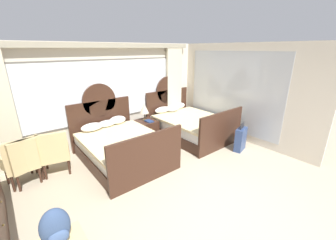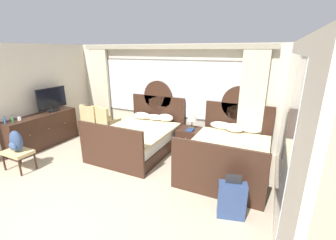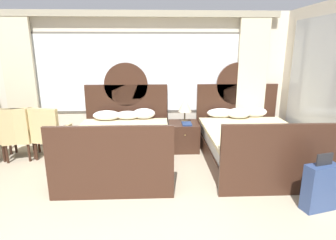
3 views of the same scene
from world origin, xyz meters
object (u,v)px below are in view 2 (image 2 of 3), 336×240
(armchair_by_window_centre, at_px, (92,119))
(suitcase_on_floor, at_px, (232,200))
(book_on_nightstand, at_px, (190,130))
(bottle_spirit_blue, at_px, (5,121))
(bed_near_mirror, at_px, (228,154))
(luggage_bench, at_px, (18,153))
(dresser_minibar, at_px, (43,130))
(bottle_soda_green, at_px, (13,120))
(nightstand_between_beds, at_px, (189,138))
(tv_flatscreen, at_px, (52,99))
(cup_on_dresser, at_px, (19,119))
(armchair_by_window_right, at_px, (93,119))
(armchair_by_window_left, at_px, (107,122))
(table_lamp_on_nightstand, at_px, (192,115))
(bed_near_window, at_px, (140,137))
(backpack_on_bench, at_px, (16,142))

(armchair_by_window_centre, height_order, suitcase_on_floor, armchair_by_window_centre)
(book_on_nightstand, distance_m, bottle_spirit_blue, 4.43)
(bed_near_mirror, height_order, luggage_bench, bed_near_mirror)
(bed_near_mirror, height_order, dresser_minibar, bed_near_mirror)
(book_on_nightstand, relative_size, bottle_soda_green, 1.44)
(nightstand_between_beds, xyz_separation_m, tv_flatscreen, (-3.65, -1.15, 0.96))
(dresser_minibar, height_order, cup_on_dresser, cup_on_dresser)
(dresser_minibar, distance_m, armchair_by_window_right, 1.38)
(bed_near_mirror, distance_m, dresser_minibar, 4.91)
(dresser_minibar, relative_size, armchair_by_window_right, 1.95)
(luggage_bench, bearing_deg, bottle_spirit_blue, 159.92)
(armchair_by_window_right, bearing_deg, cup_on_dresser, -109.44)
(bed_near_mirror, height_order, armchair_by_window_right, bed_near_mirror)
(book_on_nightstand, xyz_separation_m, bottle_spirit_blue, (-3.77, -2.29, 0.40))
(bottle_spirit_blue, distance_m, armchair_by_window_left, 2.44)
(table_lamp_on_nightstand, distance_m, luggage_bench, 4.12)
(nightstand_between_beds, height_order, dresser_minibar, dresser_minibar)
(bed_near_mirror, distance_m, bottle_soda_green, 5.07)
(bottle_spirit_blue, xyz_separation_m, armchair_by_window_left, (1.24, 2.06, -0.45))
(armchair_by_window_left, bearing_deg, bed_near_window, -13.43)
(tv_flatscreen, distance_m, suitcase_on_floor, 5.34)
(nightstand_between_beds, bearing_deg, backpack_on_bench, -137.75)
(dresser_minibar, xyz_separation_m, bottle_spirit_blue, (-0.04, -0.85, 0.52))
(armchair_by_window_right, distance_m, suitcase_on_floor, 4.90)
(cup_on_dresser, height_order, backpack_on_bench, cup_on_dresser)
(dresser_minibar, height_order, bottle_spirit_blue, bottle_spirit_blue)
(tv_flatscreen, relative_size, armchair_by_window_left, 0.91)
(bottle_spirit_blue, distance_m, suitcase_on_floor, 5.27)
(dresser_minibar, distance_m, bottle_spirit_blue, 1.00)
(bed_near_window, relative_size, backpack_on_bench, 4.83)
(book_on_nightstand, relative_size, dresser_minibar, 0.14)
(backpack_on_bench, bearing_deg, cup_on_dresser, 140.61)
(tv_flatscreen, xyz_separation_m, suitcase_on_floor, (5.16, -1.04, -0.92))
(armchair_by_window_centre, bearing_deg, backpack_on_bench, -87.52)
(tv_flatscreen, distance_m, bottle_soda_green, 1.17)
(book_on_nightstand, bearing_deg, cup_on_dresser, -151.70)
(bottle_spirit_blue, relative_size, armchair_by_window_right, 0.19)
(nightstand_between_beds, height_order, bottle_soda_green, bottle_soda_green)
(armchair_by_window_left, relative_size, suitcase_on_floor, 1.29)
(backpack_on_bench, bearing_deg, bottle_soda_green, 149.20)
(dresser_minibar, xyz_separation_m, bottle_soda_green, (0.06, -0.73, 0.52))
(table_lamp_on_nightstand, xyz_separation_m, backpack_on_bench, (-2.98, -2.76, -0.23))
(armchair_by_window_left, bearing_deg, backpack_on_bench, -101.42)
(bottle_spirit_blue, xyz_separation_m, luggage_bench, (0.73, -0.27, -0.58))
(bed_near_window, height_order, bed_near_mirror, same)
(tv_flatscreen, relative_size, armchair_by_window_centre, 0.91)
(armchair_by_window_right, height_order, luggage_bench, armchair_by_window_right)
(armchair_by_window_left, bearing_deg, bottle_soda_green, -120.44)
(cup_on_dresser, height_order, armchair_by_window_right, same)
(table_lamp_on_nightstand, distance_m, book_on_nightstand, 0.39)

